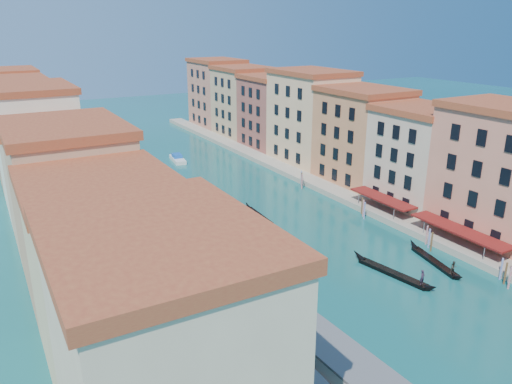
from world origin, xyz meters
TOP-DOWN VIEW (x-y plane):
  - left_bank_palazzos at (-26.00, 64.68)m, footprint 12.80×128.40m
  - right_bank_palazzos at (30.00, 65.00)m, footprint 12.80×128.40m
  - quay at (22.00, 65.00)m, footprint 4.00×140.00m
  - restaurant_awnings at (22.19, 23.00)m, footprint 3.20×44.55m
  - vaporetto_stop at (-16.00, 12.00)m, footprint 5.40×16.40m
  - mooring_poles_right at (19.10, 28.80)m, footprint 1.44×54.24m
  - vaporetto_near at (-9.42, 9.01)m, footprint 5.36×20.26m
  - vaporetto_far at (-6.24, 60.11)m, footprint 14.22×20.71m
  - gondola_fore at (8.82, 22.45)m, footprint 3.36×13.01m
  - gondola_right at (15.95, 21.87)m, footprint 3.50×11.78m
  - gondola_far at (3.99, 48.35)m, footprint 1.47×10.83m
  - motorboat_mid at (0.48, 44.32)m, footprint 5.23×7.34m
  - motorboat_far at (4.93, 88.19)m, footprint 3.35×7.78m

SIDE VIEW (x-z plane):
  - gondola_far at x=3.99m, z-range -0.45..1.08m
  - gondola_fore at x=8.82m, z-range -0.86..1.74m
  - gondola_right at x=15.95m, z-range -0.73..1.64m
  - quay at x=22.00m, z-range 0.00..1.00m
  - motorboat_mid at x=0.48m, z-range -0.16..1.31m
  - motorboat_far at x=4.93m, z-range -0.17..1.39m
  - mooring_poles_right at x=19.10m, z-range -0.30..2.90m
  - vaporetto_near at x=-9.42m, z-range -0.15..2.84m
  - vaporetto_far at x=-6.24m, z-range -0.16..2.97m
  - vaporetto_stop at x=-16.00m, z-range -0.38..3.27m
  - restaurant_awnings at x=22.19m, z-range 1.43..4.55m
  - left_bank_palazzos at x=-26.00m, z-range -0.79..20.21m
  - right_bank_palazzos at x=30.00m, z-range -0.75..20.25m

